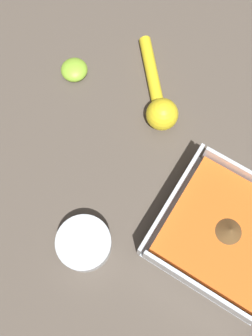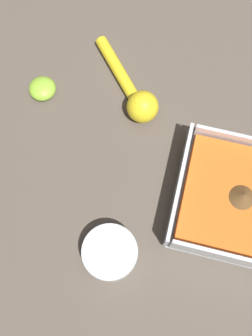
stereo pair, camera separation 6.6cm
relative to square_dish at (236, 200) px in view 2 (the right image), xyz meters
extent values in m
plane|color=brown|center=(0.02, 0.00, -0.02)|extent=(4.00, 4.00, 0.00)
cube|color=silver|center=(0.00, 0.00, -0.02)|extent=(0.20, 0.20, 0.01)
cube|color=silver|center=(0.00, -0.10, 0.01)|extent=(0.20, 0.01, 0.05)
cube|color=silver|center=(0.10, 0.00, 0.01)|extent=(0.01, 0.19, 0.05)
cube|color=silver|center=(-0.10, 0.00, 0.01)|extent=(0.01, 0.19, 0.05)
cube|color=orange|center=(0.00, 0.00, 0.00)|extent=(0.18, 0.18, 0.03)
cone|color=brown|center=(0.00, 0.00, 0.03)|extent=(0.04, 0.04, 0.02)
cylinder|color=silver|center=(0.13, -0.18, 0.00)|extent=(0.09, 0.09, 0.04)
cylinder|color=brown|center=(0.13, -0.18, -0.01)|extent=(0.08, 0.08, 0.02)
sphere|color=yellow|center=(-0.13, -0.19, 0.01)|extent=(0.06, 0.06, 0.06)
cylinder|color=yellow|center=(-0.20, -0.25, -0.01)|extent=(0.12, 0.11, 0.02)
ellipsoid|color=#93CC38|center=(-0.13, -0.38, -0.01)|extent=(0.05, 0.05, 0.03)
camera|label=1|loc=(0.17, -0.08, 0.63)|focal=42.00mm
camera|label=2|loc=(0.20, -0.14, 0.63)|focal=42.00mm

